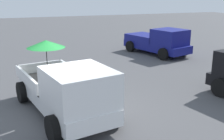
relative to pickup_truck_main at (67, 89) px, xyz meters
name	(u,v)px	position (x,y,z in m)	size (l,w,h in m)	color
ground_plane	(64,112)	(-0.40, -0.07, -0.99)	(80.00, 80.00, 0.00)	#4C4C4F
pickup_truck_main	(67,89)	(0.00, 0.00, 0.00)	(5.31, 2.99, 2.39)	black
pickup_truck_far	(158,42)	(-7.62, 7.85, -0.12)	(5.11, 3.16, 1.80)	black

